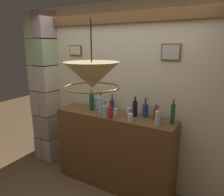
% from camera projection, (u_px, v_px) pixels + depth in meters
% --- Properties ---
extents(panelled_rear_partition, '(3.79, 0.15, 2.65)m').
position_uv_depth(panelled_rear_partition, '(123.00, 91.00, 3.17)').
color(panelled_rear_partition, beige).
rests_on(panelled_rear_partition, ground).
extents(stone_pillar, '(0.41, 0.40, 2.58)m').
position_uv_depth(stone_pillar, '(46.00, 89.00, 3.75)').
color(stone_pillar, '#A9A196').
rests_on(stone_pillar, ground).
extents(bar_shelf_unit, '(1.76, 0.42, 1.11)m').
position_uv_depth(bar_shelf_unit, '(114.00, 151.00, 3.14)').
color(bar_shelf_unit, brown).
rests_on(bar_shelf_unit, ground).
extents(liquor_bottle_whiskey, '(0.07, 0.07, 0.23)m').
position_uv_depth(liquor_bottle_whiskey, '(96.00, 102.00, 3.27)').
color(liquor_bottle_whiskey, silver).
rests_on(liquor_bottle_whiskey, bar_shelf_unit).
extents(liquor_bottle_brandy, '(0.07, 0.07, 0.22)m').
position_uv_depth(liquor_bottle_brandy, '(156.00, 114.00, 2.77)').
color(liquor_bottle_brandy, brown).
rests_on(liquor_bottle_brandy, bar_shelf_unit).
extents(liquor_bottle_rum, '(0.06, 0.06, 0.24)m').
position_uv_depth(liquor_bottle_rum, '(111.00, 112.00, 2.83)').
color(liquor_bottle_rum, maroon).
rests_on(liquor_bottle_rum, bar_shelf_unit).
extents(liquor_bottle_vermouth, '(0.05, 0.05, 0.31)m').
position_uv_depth(liquor_bottle_vermouth, '(173.00, 114.00, 2.62)').
color(liquor_bottle_vermouth, '#1A4B23').
rests_on(liquor_bottle_vermouth, bar_shelf_unit).
extents(liquor_bottle_gin, '(0.07, 0.07, 0.32)m').
position_uv_depth(liquor_bottle_gin, '(92.00, 102.00, 3.17)').
color(liquor_bottle_gin, '#175026').
rests_on(liquor_bottle_gin, bar_shelf_unit).
extents(liquor_bottle_scotch, '(0.08, 0.08, 0.26)m').
position_uv_depth(liquor_bottle_scotch, '(145.00, 110.00, 2.89)').
color(liquor_bottle_scotch, navy).
rests_on(liquor_bottle_scotch, bar_shelf_unit).
extents(liquor_bottle_tequila, '(0.07, 0.07, 0.24)m').
position_uv_depth(liquor_bottle_tequila, '(158.00, 118.00, 2.58)').
color(liquor_bottle_tequila, '#BEB6C8').
rests_on(liquor_bottle_tequila, bar_shelf_unit).
extents(liquor_bottle_rye, '(0.06, 0.06, 0.26)m').
position_uv_depth(liquor_bottle_rye, '(112.00, 105.00, 3.16)').
color(liquor_bottle_rye, navy).
rests_on(liquor_bottle_rye, bar_shelf_unit).
extents(liquor_bottle_vodka, '(0.07, 0.07, 0.30)m').
position_uv_depth(liquor_bottle_vodka, '(101.00, 106.00, 2.99)').
color(liquor_bottle_vodka, '#A9B4D3').
rests_on(liquor_bottle_vodka, bar_shelf_unit).
extents(liquor_bottle_mezcal, '(0.07, 0.07, 0.29)m').
position_uv_depth(liquor_bottle_mezcal, '(135.00, 108.00, 2.90)').
color(liquor_bottle_mezcal, black).
rests_on(liquor_bottle_mezcal, bar_shelf_unit).
extents(liquor_bottle_sherry, '(0.07, 0.07, 0.21)m').
position_uv_depth(liquor_bottle_sherry, '(105.00, 111.00, 2.89)').
color(liquor_bottle_sherry, '#A6C3C2').
rests_on(liquor_bottle_sherry, bar_shelf_unit).
extents(glass_tumbler_rocks, '(0.06, 0.06, 0.09)m').
position_uv_depth(glass_tumbler_rocks, '(116.00, 112.00, 2.98)').
color(glass_tumbler_rocks, silver).
rests_on(glass_tumbler_rocks, bar_shelf_unit).
extents(glass_tumbler_highball, '(0.08, 0.08, 0.08)m').
position_uv_depth(glass_tumbler_highball, '(129.00, 111.00, 3.04)').
color(glass_tumbler_highball, silver).
rests_on(glass_tumbler_highball, bar_shelf_unit).
extents(glass_tumbler_shot, '(0.07, 0.07, 0.10)m').
position_uv_depth(glass_tumbler_shot, '(130.00, 117.00, 2.74)').
color(glass_tumbler_shot, silver).
rests_on(glass_tumbler_shot, bar_shelf_unit).
extents(pendant_lamp, '(0.49, 0.49, 0.58)m').
position_uv_depth(pendant_lamp, '(92.00, 76.00, 1.84)').
color(pendant_lamp, beige).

